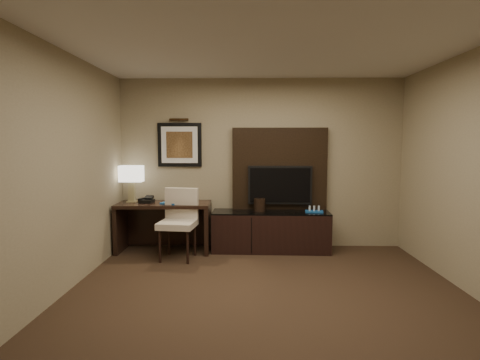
{
  "coord_description": "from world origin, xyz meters",
  "views": [
    {
      "loc": [
        -0.22,
        -3.53,
        1.67
      ],
      "look_at": [
        -0.32,
        1.8,
        1.15
      ],
      "focal_mm": 28.0,
      "sensor_mm": 36.0,
      "label": 1
    }
  ],
  "objects_px": {
    "desk_phone": "(147,200)",
    "credenza": "(271,231)",
    "tv": "(280,185)",
    "desk": "(164,227)",
    "desk_chair": "(178,223)",
    "ice_bucket": "(260,205)",
    "table_lamp": "(132,186)",
    "minibar_tray": "(314,209)"
  },
  "relations": [
    {
      "from": "table_lamp",
      "to": "minibar_tray",
      "type": "bearing_deg",
      "value": -1.19
    },
    {
      "from": "desk",
      "to": "desk_chair",
      "type": "height_order",
      "value": "desk_chair"
    },
    {
      "from": "minibar_tray",
      "to": "desk_phone",
      "type": "bearing_deg",
      "value": -179.75
    },
    {
      "from": "desk",
      "to": "minibar_tray",
      "type": "bearing_deg",
      "value": -1.09
    },
    {
      "from": "ice_bucket",
      "to": "minibar_tray",
      "type": "relative_size",
      "value": 0.74
    },
    {
      "from": "desk",
      "to": "desk_phone",
      "type": "distance_m",
      "value": 0.51
    },
    {
      "from": "desk",
      "to": "credenza",
      "type": "relative_size",
      "value": 0.79
    },
    {
      "from": "desk_chair",
      "to": "credenza",
      "type": "bearing_deg",
      "value": 24.91
    },
    {
      "from": "desk_chair",
      "to": "desk_phone",
      "type": "distance_m",
      "value": 0.74
    },
    {
      "from": "tv",
      "to": "desk_phone",
      "type": "height_order",
      "value": "tv"
    },
    {
      "from": "desk_chair",
      "to": "table_lamp",
      "type": "bearing_deg",
      "value": 156.2
    },
    {
      "from": "desk",
      "to": "tv",
      "type": "relative_size",
      "value": 1.42
    },
    {
      "from": "tv",
      "to": "desk_phone",
      "type": "distance_m",
      "value": 2.08
    },
    {
      "from": "credenza",
      "to": "tv",
      "type": "xyz_separation_m",
      "value": [
        0.15,
        0.14,
        0.71
      ]
    },
    {
      "from": "desk",
      "to": "minibar_tray",
      "type": "relative_size",
      "value": 5.26
    },
    {
      "from": "tv",
      "to": "desk_phone",
      "type": "xyz_separation_m",
      "value": [
        -2.07,
        -0.19,
        -0.21
      ]
    },
    {
      "from": "desk_chair",
      "to": "tv",
      "type": "bearing_deg",
      "value": 27.96
    },
    {
      "from": "ice_bucket",
      "to": "minibar_tray",
      "type": "height_order",
      "value": "ice_bucket"
    },
    {
      "from": "table_lamp",
      "to": "ice_bucket",
      "type": "relative_size",
      "value": 2.59
    },
    {
      "from": "tv",
      "to": "minibar_tray",
      "type": "distance_m",
      "value": 0.65
    },
    {
      "from": "desk_phone",
      "to": "minibar_tray",
      "type": "height_order",
      "value": "desk_phone"
    },
    {
      "from": "minibar_tray",
      "to": "desk",
      "type": "bearing_deg",
      "value": -179.7
    },
    {
      "from": "desk",
      "to": "desk_chair",
      "type": "distance_m",
      "value": 0.51
    },
    {
      "from": "tv",
      "to": "ice_bucket",
      "type": "height_order",
      "value": "tv"
    },
    {
      "from": "desk_chair",
      "to": "ice_bucket",
      "type": "distance_m",
      "value": 1.31
    },
    {
      "from": "desk_phone",
      "to": "desk_chair",
      "type": "bearing_deg",
      "value": -28.61
    },
    {
      "from": "desk_chair",
      "to": "table_lamp",
      "type": "xyz_separation_m",
      "value": [
        -0.8,
        0.47,
        0.5
      ]
    },
    {
      "from": "desk",
      "to": "tv",
      "type": "distance_m",
      "value": 1.92
    },
    {
      "from": "desk_phone",
      "to": "credenza",
      "type": "bearing_deg",
      "value": 9.03
    },
    {
      "from": "desk_chair",
      "to": "ice_bucket",
      "type": "xyz_separation_m",
      "value": [
        1.2,
        0.48,
        0.2
      ]
    },
    {
      "from": "credenza",
      "to": "minibar_tray",
      "type": "xyz_separation_m",
      "value": [
        0.66,
        -0.04,
        0.36
      ]
    },
    {
      "from": "desk_phone",
      "to": "ice_bucket",
      "type": "distance_m",
      "value": 1.75
    },
    {
      "from": "ice_bucket",
      "to": "table_lamp",
      "type": "bearing_deg",
      "value": -179.69
    },
    {
      "from": "desk_chair",
      "to": "minibar_tray",
      "type": "xyz_separation_m",
      "value": [
        2.03,
        0.41,
        0.15
      ]
    },
    {
      "from": "desk",
      "to": "table_lamp",
      "type": "relative_size",
      "value": 2.75
    },
    {
      "from": "tv",
      "to": "minibar_tray",
      "type": "height_order",
      "value": "tv"
    },
    {
      "from": "credenza",
      "to": "table_lamp",
      "type": "xyz_separation_m",
      "value": [
        -2.17,
        0.02,
        0.71
      ]
    },
    {
      "from": "credenza",
      "to": "desk_chair",
      "type": "relative_size",
      "value": 1.72
    },
    {
      "from": "desk_chair",
      "to": "desk_phone",
      "type": "xyz_separation_m",
      "value": [
        -0.55,
        0.4,
        0.29
      ]
    },
    {
      "from": "desk_phone",
      "to": "ice_bucket",
      "type": "xyz_separation_m",
      "value": [
        1.74,
        0.08,
        -0.09
      ]
    },
    {
      "from": "table_lamp",
      "to": "desk_phone",
      "type": "height_order",
      "value": "table_lamp"
    },
    {
      "from": "desk",
      "to": "desk_phone",
      "type": "height_order",
      "value": "desk_phone"
    }
  ]
}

